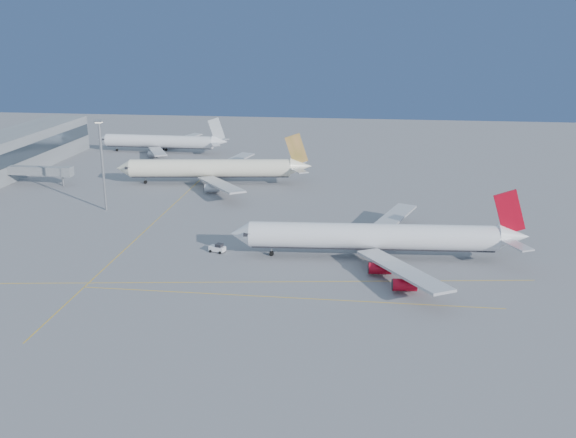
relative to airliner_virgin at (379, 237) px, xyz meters
The scene contains 9 objects.
ground 27.87m from the airliner_virgin, 152.90° to the right, with size 500.00×500.00×0.00m, color slate.
terminal 157.04m from the airliner_virgin, 152.48° to the left, with size 18.40×110.00×15.00m.
jet_bridge 131.67m from the airliner_virgin, 153.11° to the left, with size 23.60×3.60×6.90m.
taxiway_lines 39.89m from the airliner_virgin, behind, with size 118.86×140.00×0.02m.
airliner_virgin is the anchor object (origin of this frame).
airliner_etihad 90.20m from the airliner_virgin, 129.65° to the left, with size 70.14×64.31×18.32m.
airliner_third 154.46m from the airliner_virgin, 127.50° to the left, with size 60.22×55.61×16.18m.
pushback_tug 40.50m from the airliner_virgin, behind, with size 4.40×3.35×2.25m.
light_mast 89.93m from the airliner_virgin, 158.85° to the left, with size 2.41×2.41×27.88m.
Camera 1 is at (20.66, -137.67, 55.89)m, focal length 40.00 mm.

